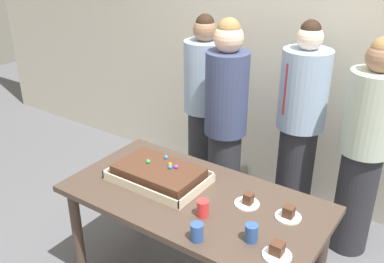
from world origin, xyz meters
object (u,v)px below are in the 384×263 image
(plated_slice_far_left, at_px, (288,214))
(drink_cup_middle, at_px, (197,232))
(sheet_cake, at_px, (159,174))
(person_striped_tie_right, at_px, (364,149))
(plated_slice_near_left, at_px, (248,201))
(party_table, at_px, (194,210))
(plated_slice_near_right, at_px, (277,251))
(person_far_right_suit, at_px, (204,111))
(person_green_shirt_behind, at_px, (300,127))
(person_serving_front, at_px, (225,127))
(drink_cup_nearest, at_px, (251,233))
(drink_cup_far_end, at_px, (203,208))

(plated_slice_far_left, distance_m, drink_cup_middle, 0.56)
(plated_slice_far_left, bearing_deg, sheet_cake, -173.42)
(person_striped_tie_right, bearing_deg, plated_slice_far_left, 34.37)
(plated_slice_near_left, distance_m, person_striped_tie_right, 1.07)
(plated_slice_near_left, bearing_deg, drink_cup_middle, -98.79)
(party_table, height_order, drink_cup_middle, drink_cup_middle)
(plated_slice_near_right, distance_m, person_far_right_suit, 1.75)
(person_green_shirt_behind, bearing_deg, sheet_cake, -0.00)
(plated_slice_far_left, bearing_deg, person_serving_front, 141.24)
(plated_slice_near_right, height_order, drink_cup_nearest, drink_cup_nearest)
(party_table, xyz_separation_m, drink_cup_middle, (0.25, -0.33, 0.15))
(drink_cup_far_end, distance_m, person_far_right_suit, 1.39)
(party_table, bearing_deg, person_green_shirt_behind, 79.81)
(plated_slice_near_right, relative_size, drink_cup_far_end, 1.50)
(sheet_cake, bearing_deg, plated_slice_near_left, 7.73)
(party_table, xyz_separation_m, plated_slice_far_left, (0.57, 0.12, 0.13))
(drink_cup_nearest, bearing_deg, person_green_shirt_behind, 101.67)
(person_serving_front, bearing_deg, drink_cup_nearest, 42.20)
(plated_slice_near_right, bearing_deg, person_serving_front, 132.19)
(plated_slice_far_left, xyz_separation_m, drink_cup_far_end, (-0.41, -0.26, 0.03))
(person_green_shirt_behind, relative_size, person_striped_tie_right, 1.03)
(drink_cup_far_end, xyz_separation_m, person_serving_front, (-0.38, 0.90, 0.07))
(drink_cup_middle, height_order, person_green_shirt_behind, person_green_shirt_behind)
(plated_slice_far_left, xyz_separation_m, person_far_right_suit, (-1.17, 0.91, 0.06))
(person_far_right_suit, bearing_deg, sheet_cake, 0.01)
(sheet_cake, xyz_separation_m, person_serving_front, (0.06, 0.74, 0.08))
(person_far_right_suit, bearing_deg, person_green_shirt_behind, 81.93)
(party_table, xyz_separation_m, drink_cup_far_end, (0.15, -0.14, 0.15))
(drink_cup_far_end, bearing_deg, plated_slice_far_left, 32.30)
(plated_slice_near_right, xyz_separation_m, drink_cup_nearest, (-0.16, 0.03, 0.03))
(party_table, relative_size, plated_slice_near_right, 10.78)
(plated_slice_far_left, xyz_separation_m, drink_cup_middle, (-0.32, -0.45, 0.03))
(drink_cup_middle, bearing_deg, person_striped_tie_right, 71.75)
(drink_cup_middle, xyz_separation_m, person_far_right_suit, (-0.85, 1.36, 0.03))
(person_serving_front, bearing_deg, party_table, 21.67)
(plated_slice_far_left, relative_size, drink_cup_middle, 1.50)
(plated_slice_near_left, xyz_separation_m, plated_slice_far_left, (0.25, 0.02, 0.00))
(party_table, height_order, person_striped_tie_right, person_striped_tie_right)
(plated_slice_near_right, relative_size, plated_slice_far_left, 1.00)
(drink_cup_middle, distance_m, person_serving_front, 1.19)
(plated_slice_near_right, height_order, person_green_shirt_behind, person_green_shirt_behind)
(sheet_cake, relative_size, plated_slice_near_right, 4.12)
(drink_cup_middle, distance_m, person_far_right_suit, 1.60)
(sheet_cake, relative_size, person_serving_front, 0.36)
(party_table, relative_size, drink_cup_far_end, 16.17)
(plated_slice_far_left, height_order, drink_cup_far_end, drink_cup_far_end)
(person_serving_front, relative_size, person_striped_tie_right, 1.04)
(sheet_cake, xyz_separation_m, drink_cup_middle, (0.54, -0.36, 0.00))
(drink_cup_nearest, relative_size, person_striped_tie_right, 0.06)
(drink_cup_nearest, bearing_deg, drink_cup_far_end, 173.20)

